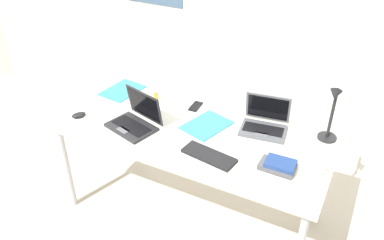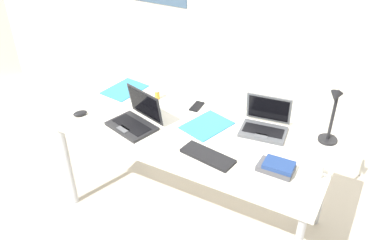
{
  "view_description": "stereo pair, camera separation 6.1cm",
  "coord_description": "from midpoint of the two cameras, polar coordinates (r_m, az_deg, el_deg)",
  "views": [
    {
      "loc": [
        0.98,
        -1.9,
        2.2
      ],
      "look_at": [
        0.0,
        0.0,
        0.82
      ],
      "focal_mm": 37.1,
      "sensor_mm": 36.0,
      "label": 1
    },
    {
      "loc": [
        1.03,
        -1.87,
        2.2
      ],
      "look_at": [
        0.0,
        0.0,
        0.82
      ],
      "focal_mm": 37.1,
      "sensor_mm": 36.0,
      "label": 2
    }
  ],
  "objects": [
    {
      "name": "external_keyboard",
      "position": [
        2.35,
        1.71,
        -5.14
      ],
      "size": [
        0.34,
        0.17,
        0.02
      ],
      "primitive_type": "cube",
      "rotation": [
        0.0,
        0.0,
        -0.15
      ],
      "color": "black",
      "rests_on": "desk"
    },
    {
      "name": "laptop_near_mouse",
      "position": [
        2.61,
        9.73,
        -0.48
      ],
      "size": [
        0.32,
        0.28,
        0.22
      ],
      "color": "#515459",
      "rests_on": "desk"
    },
    {
      "name": "paper_folder_back_left",
      "position": [
        3.09,
        -10.52,
        4.2
      ],
      "size": [
        0.26,
        0.33,
        0.01
      ],
      "primitive_type": "cube",
      "rotation": [
        0.0,
        0.0,
        -0.12
      ],
      "color": "#338CC6",
      "rests_on": "desk"
    },
    {
      "name": "coffee_mug",
      "position": [
        2.31,
        16.98,
        -6.58
      ],
      "size": [
        0.11,
        0.08,
        0.09
      ],
      "color": "white",
      "rests_on": "desk"
    },
    {
      "name": "book_stack",
      "position": [
        2.3,
        11.58,
        -6.43
      ],
      "size": [
        0.2,
        0.12,
        0.06
      ],
      "color": "#4C4C51",
      "rests_on": "desk"
    },
    {
      "name": "laptop_back_left",
      "position": [
        2.63,
        -8.81,
        -0.03
      ],
      "size": [
        0.37,
        0.32,
        0.23
      ],
      "color": "#232326",
      "rests_on": "desk"
    },
    {
      "name": "ground_plane",
      "position": [
        3.06,
        -0.58,
        -13.0
      ],
      "size": [
        12.0,
        12.0,
        0.0
      ],
      "primitive_type": "plane",
      "color": "#B7AD9E"
    },
    {
      "name": "pill_bottle",
      "position": [
        2.93,
        -5.85,
        3.67
      ],
      "size": [
        0.04,
        0.04,
        0.08
      ],
      "color": "gold",
      "rests_on": "desk"
    },
    {
      "name": "desk_lamp",
      "position": [
        2.51,
        18.76,
        0.76
      ],
      "size": [
        0.12,
        0.18,
        0.4
      ],
      "color": "black",
      "rests_on": "desk"
    },
    {
      "name": "desk",
      "position": [
        2.62,
        -0.67,
        -2.52
      ],
      "size": [
        1.8,
        0.8,
        0.74
      ],
      "color": "silver",
      "rests_on": "ground_plane"
    },
    {
      "name": "computer_mouse",
      "position": [
        2.83,
        -16.57,
        0.69
      ],
      "size": [
        0.1,
        0.11,
        0.03
      ],
      "primitive_type": "ellipsoid",
      "rotation": [
        0.0,
        0.0,
        -0.58
      ],
      "color": "black",
      "rests_on": "desk"
    },
    {
      "name": "paper_folder_far_corner",
      "position": [
        2.63,
        1.45,
        -0.75
      ],
      "size": [
        0.31,
        0.36,
        0.01
      ],
      "primitive_type": "cube",
      "rotation": [
        0.0,
        0.0,
        -0.29
      ],
      "color": "#338CC6",
      "rests_on": "desk"
    },
    {
      "name": "wall_back",
      "position": [
        3.27,
        8.63,
        16.58
      ],
      "size": [
        6.0,
        0.13,
        2.6
      ],
      "color": "silver",
      "rests_on": "ground_plane"
    },
    {
      "name": "cell_phone",
      "position": [
        2.83,
        -0.09,
        1.98
      ],
      "size": [
        0.07,
        0.14,
        0.01
      ],
      "primitive_type": "cube",
      "rotation": [
        0.0,
        0.0,
        0.06
      ],
      "color": "black",
      "rests_on": "desk"
    }
  ]
}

